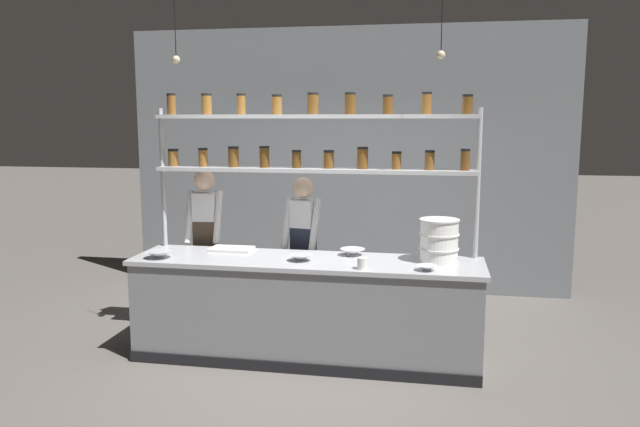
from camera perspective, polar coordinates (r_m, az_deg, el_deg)
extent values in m
plane|color=#5B5651|center=(5.82, -1.25, -13.05)|extent=(40.00, 40.00, 0.00)
cube|color=gray|center=(7.86, 2.37, 4.86)|extent=(5.52, 0.12, 3.27)
cube|color=gray|center=(5.67, -1.26, -8.92)|extent=(3.06, 0.72, 0.88)
cube|color=#ADAFB5|center=(5.55, -1.28, -4.39)|extent=(3.12, 0.76, 0.04)
cube|color=black|center=(5.47, -2.05, -13.95)|extent=(3.06, 0.03, 0.10)
cylinder|color=#ADAFB5|center=(6.28, -14.01, -1.02)|extent=(0.04, 0.04, 2.25)
cylinder|color=#ADAFB5|center=(5.73, 14.07, -1.93)|extent=(0.04, 0.04, 2.25)
cube|color=#ADAFB5|center=(5.75, -0.64, 3.99)|extent=(2.96, 0.28, 0.04)
cylinder|color=brown|center=(6.16, -13.26, 4.91)|extent=(0.10, 0.10, 0.14)
cylinder|color=black|center=(6.15, -13.29, 5.67)|extent=(0.10, 0.10, 0.02)
cylinder|color=brown|center=(6.04, -10.64, 4.98)|extent=(0.09, 0.09, 0.16)
cylinder|color=black|center=(6.04, -10.67, 5.81)|extent=(0.09, 0.09, 0.02)
cylinder|color=brown|center=(5.94, -7.91, 5.07)|extent=(0.10, 0.10, 0.17)
cylinder|color=black|center=(5.93, -7.93, 6.00)|extent=(0.10, 0.10, 0.02)
cylinder|color=#513314|center=(5.85, -5.10, 5.09)|extent=(0.09, 0.09, 0.18)
cylinder|color=black|center=(5.85, -5.11, 6.07)|extent=(0.09, 0.09, 0.02)
cylinder|color=#513314|center=(5.78, -2.16, 4.91)|extent=(0.08, 0.08, 0.15)
cylinder|color=black|center=(5.77, -2.16, 5.73)|extent=(0.08, 0.08, 0.02)
cylinder|color=brown|center=(5.72, 0.81, 4.88)|extent=(0.09, 0.09, 0.15)
cylinder|color=black|center=(5.71, 0.81, 5.72)|extent=(0.10, 0.10, 0.02)
cylinder|color=brown|center=(5.67, 3.92, 4.99)|extent=(0.10, 0.10, 0.18)
cylinder|color=black|center=(5.67, 3.93, 6.00)|extent=(0.10, 0.10, 0.02)
cylinder|color=brown|center=(5.65, 7.00, 4.74)|extent=(0.09, 0.09, 0.14)
cylinder|color=black|center=(5.64, 7.02, 5.56)|extent=(0.09, 0.09, 0.02)
cylinder|color=brown|center=(5.64, 9.99, 4.73)|extent=(0.09, 0.09, 0.15)
cylinder|color=black|center=(5.63, 10.01, 5.62)|extent=(0.09, 0.09, 0.02)
cylinder|color=brown|center=(5.64, 13.14, 4.72)|extent=(0.08, 0.08, 0.17)
cylinder|color=black|center=(5.64, 13.17, 5.68)|extent=(0.08, 0.08, 0.02)
cube|color=#ADAFB5|center=(5.73, -0.64, 8.86)|extent=(2.96, 0.28, 0.04)
cylinder|color=brown|center=(6.15, -13.43, 9.62)|extent=(0.08, 0.08, 0.18)
cylinder|color=black|center=(6.15, -13.46, 10.54)|extent=(0.08, 0.08, 0.02)
cylinder|color=brown|center=(6.01, -10.33, 9.72)|extent=(0.10, 0.10, 0.17)
cylinder|color=black|center=(6.02, -10.35, 10.65)|extent=(0.10, 0.10, 0.02)
cylinder|color=brown|center=(5.90, -7.22, 9.80)|extent=(0.08, 0.08, 0.17)
cylinder|color=black|center=(5.91, -7.24, 10.73)|extent=(0.08, 0.08, 0.02)
cylinder|color=brown|center=(5.81, -3.97, 9.81)|extent=(0.09, 0.09, 0.16)
cylinder|color=black|center=(5.81, -3.97, 10.70)|extent=(0.09, 0.09, 0.02)
cylinder|color=brown|center=(5.73, -0.66, 9.92)|extent=(0.10, 0.10, 0.18)
cylinder|color=black|center=(5.74, -0.67, 10.90)|extent=(0.10, 0.10, 0.02)
cylinder|color=#513314|center=(5.68, 2.79, 9.92)|extent=(0.10, 0.10, 0.18)
cylinder|color=black|center=(5.68, 2.80, 10.90)|extent=(0.10, 0.10, 0.02)
cylinder|color=#513314|center=(5.64, 6.21, 9.78)|extent=(0.09, 0.09, 0.15)
cylinder|color=black|center=(5.65, 6.23, 10.66)|extent=(0.09, 0.09, 0.02)
cylinder|color=brown|center=(5.63, 9.72, 9.81)|extent=(0.09, 0.09, 0.17)
cylinder|color=black|center=(5.63, 9.75, 10.80)|extent=(0.09, 0.09, 0.02)
cylinder|color=brown|center=(5.63, 13.33, 9.59)|extent=(0.09, 0.09, 0.15)
cylinder|color=black|center=(5.64, 13.36, 10.45)|extent=(0.09, 0.09, 0.02)
cylinder|color=black|center=(6.56, -10.95, -7.03)|extent=(0.11, 0.11, 0.80)
cylinder|color=black|center=(6.52, -9.58, -7.10)|extent=(0.11, 0.11, 0.80)
cube|color=#473828|center=(6.41, -10.40, -2.15)|extent=(0.24, 0.19, 0.34)
cube|color=white|center=(6.36, -10.48, 0.62)|extent=(0.24, 0.20, 0.28)
sphere|color=beige|center=(6.33, -10.55, 3.00)|extent=(0.21, 0.21, 0.21)
cylinder|color=white|center=(6.35, -11.86, -0.29)|extent=(0.09, 0.25, 0.52)
cylinder|color=white|center=(6.28, -9.32, -0.33)|extent=(0.09, 0.25, 0.52)
cylinder|color=black|center=(6.35, -2.19, -7.56)|extent=(0.11, 0.11, 0.76)
cylinder|color=black|center=(6.29, -0.83, -7.70)|extent=(0.11, 0.11, 0.76)
cube|color=#232838|center=(6.18, -1.53, -2.75)|extent=(0.25, 0.20, 0.33)
cube|color=white|center=(6.13, -1.54, 0.00)|extent=(0.25, 0.21, 0.27)
sphere|color=beige|center=(6.10, -1.55, 2.38)|extent=(0.20, 0.20, 0.20)
cylinder|color=white|center=(6.15, -3.00, -0.84)|extent=(0.11, 0.25, 0.50)
cylinder|color=white|center=(6.04, -0.47, -1.00)|extent=(0.11, 0.25, 0.50)
cylinder|color=white|center=(5.52, 10.80, -3.80)|extent=(0.33, 0.33, 0.11)
cylinder|color=silver|center=(5.51, 10.82, -3.16)|extent=(0.34, 0.34, 0.01)
cylinder|color=white|center=(5.50, 10.83, -2.52)|extent=(0.33, 0.33, 0.11)
cylinder|color=silver|center=(5.49, 10.85, -1.87)|extent=(0.34, 0.34, 0.01)
cylinder|color=white|center=(5.47, 10.87, -1.22)|extent=(0.33, 0.33, 0.11)
cylinder|color=silver|center=(5.46, 10.89, -0.57)|extent=(0.34, 0.34, 0.01)
cube|color=silver|center=(5.97, -8.09, -3.23)|extent=(0.40, 0.26, 0.02)
cylinder|color=#B2B7BC|center=(5.48, -1.77, -4.29)|extent=(0.09, 0.09, 0.01)
cone|color=#B2B7BC|center=(5.47, -1.77, -4.06)|extent=(0.21, 0.21, 0.06)
cylinder|color=#B2B7BC|center=(5.77, -14.49, -3.92)|extent=(0.11, 0.11, 0.01)
cone|color=#B2B7BC|center=(5.76, -14.50, -3.66)|extent=(0.24, 0.24, 0.07)
cylinder|color=white|center=(5.70, 3.00, -3.78)|extent=(0.10, 0.10, 0.01)
cone|color=white|center=(5.70, 3.00, -3.54)|extent=(0.23, 0.23, 0.06)
cylinder|color=silver|center=(5.21, 9.70, -5.11)|extent=(0.08, 0.08, 0.01)
cone|color=silver|center=(5.20, 9.71, -4.93)|extent=(0.17, 0.17, 0.05)
cylinder|color=silver|center=(5.19, 3.90, -4.57)|extent=(0.09, 0.09, 0.10)
cylinder|color=black|center=(5.81, -13.11, 16.24)|extent=(0.01, 0.01, 0.55)
sphere|color=#F9E5B2|center=(5.78, -13.01, 13.55)|extent=(0.07, 0.07, 0.07)
cylinder|color=black|center=(5.35, 11.09, 16.98)|extent=(0.01, 0.01, 0.55)
sphere|color=#F9E5B2|center=(5.32, 11.00, 14.05)|extent=(0.07, 0.07, 0.07)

